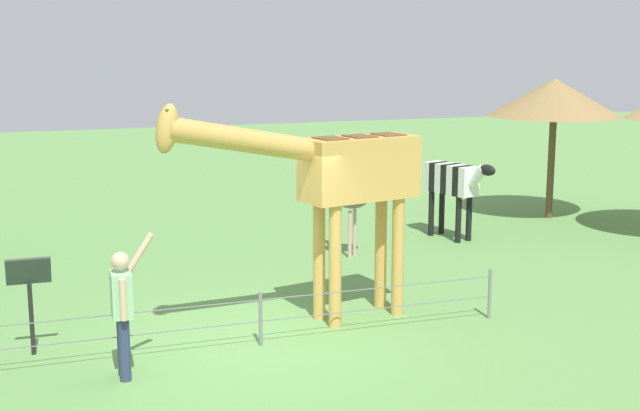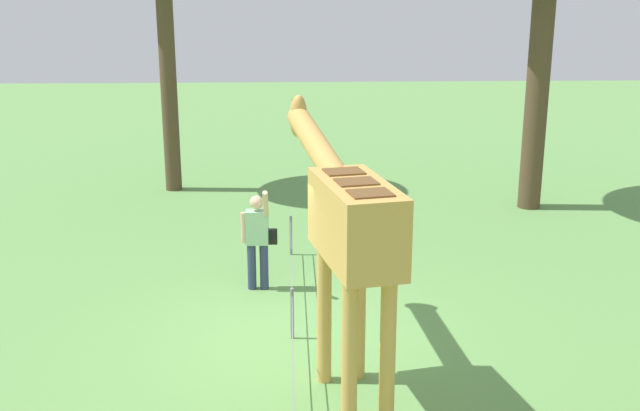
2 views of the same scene
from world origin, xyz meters
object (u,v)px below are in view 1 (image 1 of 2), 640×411
at_px(giraffe, 339,176).
at_px(ostrich, 352,196).
at_px(visitor, 122,306).
at_px(info_sign, 29,285).
at_px(shade_hut_far, 554,98).
at_px(zebra, 453,183).

bearing_deg(giraffe, ostrich, -114.31).
height_order(giraffe, ostrich, giraffe).
xyz_separation_m(visitor, info_sign, (1.04, -1.19, 0.05)).
height_order(shade_hut_far, info_sign, shade_hut_far).
distance_m(giraffe, shade_hut_far, 9.03).
xyz_separation_m(giraffe, ostrich, (-1.57, -3.48, -0.97)).
height_order(zebra, shade_hut_far, shade_hut_far).
bearing_deg(zebra, visitor, 36.37).
height_order(visitor, shade_hut_far, shade_hut_far).
bearing_deg(ostrich, shade_hut_far, -161.31).
relative_size(ostrich, shade_hut_far, 0.70).
relative_size(giraffe, zebra, 2.19).
relative_size(giraffe, shade_hut_far, 1.24).
relative_size(visitor, info_sign, 1.33).
bearing_deg(visitor, ostrich, -135.85).
distance_m(visitor, shade_hut_far, 12.47).
bearing_deg(zebra, giraffe, 45.82).
relative_size(visitor, shade_hut_far, 0.55).
bearing_deg(zebra, info_sign, 26.64).
xyz_separation_m(ostrich, info_sign, (5.84, 3.46, -0.23)).
height_order(zebra, ostrich, ostrich).
distance_m(zebra, ostrich, 2.61).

